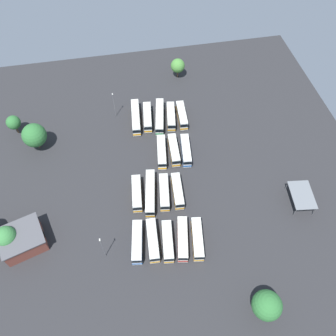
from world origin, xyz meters
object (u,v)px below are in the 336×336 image
tree_east_edge (6,236)px  bus_row1_slot4 (186,150)px  bus_row0_slot4 (182,115)px  bus_row1_slot3 (174,150)px  depot_building (23,240)px  tree_south_edge (178,66)px  bus_row0_slot2 (160,116)px  bus_row3_slot1 (153,240)px  bus_row3_slot2 (168,241)px  tree_north_edge (34,135)px  bus_row1_slot2 (162,152)px  bus_row2_slot2 (164,192)px  tree_west_edge (267,305)px  bus_row0_slot0 (136,117)px  bus_row3_slot0 (137,242)px  lamp_post_mid_lot (114,104)px  bus_row2_slot0 (137,193)px  bus_row0_slot3 (171,116)px  bus_row2_slot1 (150,193)px  tree_northwest (13,123)px  bus_row2_slot3 (177,191)px  bus_row3_slot3 (183,239)px  maintenance_shelter (302,195)px  bus_row0_slot1 (148,117)px  lamp_post_far_corner (103,247)px  bus_row3_slot4 (197,239)px

tree_east_edge → bus_row1_slot4: bearing=112.3°
bus_row0_slot4 → bus_row1_slot3: bearing=-21.4°
depot_building → tree_south_edge: size_ratio=1.72×
bus_row0_slot2 → bus_row3_slot1: size_ratio=1.26×
bus_row3_slot2 → tree_north_edge: tree_north_edge is taller
bus_row1_slot2 → bus_row3_slot2: 29.08m
bus_row2_slot2 → tree_west_edge: tree_west_edge is taller
bus_row0_slot0 → bus_row3_slot0: (43.55, -5.42, -0.00)m
bus_row0_slot2 → tree_east_edge: 57.72m
lamp_post_mid_lot → tree_north_edge: (9.17, -24.81, 0.27)m
bus_row2_slot0 → bus_row3_slot0: 14.44m
bus_row0_slot0 → bus_row0_slot3: bearing=80.8°
bus_row1_slot4 → bus_row2_slot1: same height
bus_row0_slot4 → bus_row1_slot4: bearing=-7.3°
bus_row2_slot0 → tree_northwest: bearing=-132.2°
bus_row1_slot3 → bus_row2_slot3: same height
bus_row1_slot3 → depot_building: bearing=-63.2°
bus_row1_slot3 → bus_row1_slot4: same height
tree_north_edge → lamp_post_mid_lot: bearing=110.3°
bus_row1_slot4 → bus_row3_slot3: bearing=-14.1°
bus_row2_slot3 → bus_row3_slot2: 15.30m
bus_row2_slot1 → depot_building: bearing=-76.5°
maintenance_shelter → tree_east_edge: size_ratio=1.34×
lamp_post_mid_lot → tree_north_edge: size_ratio=1.05×
bus_row0_slot1 → tree_west_edge: (64.21, 16.61, 3.27)m
tree_northwest → tree_east_edge: tree_east_edge is taller
bus_row2_slot3 → lamp_post_far_corner: (14.36, -21.42, 3.31)m
bus_row2_slot1 → bus_row3_slot4: 18.58m
bus_row2_slot2 → bus_row3_slot2: size_ratio=1.03×
bus_row2_slot0 → tree_north_edge: bearing=-130.8°
bus_row1_slot3 → bus_row2_slot0: bearing=-44.6°
lamp_post_mid_lot → bus_row2_slot3: bearing=22.2°
tree_east_edge → bus_row3_slot2: bearing=79.2°
bus_row0_slot1 → lamp_post_far_corner: (44.15, -17.54, 3.31)m
bus_row3_slot3 → depot_building: bearing=-100.0°
bus_row3_slot2 → bus_row3_slot3: (0.04, 3.85, 0.00)m
bus_row2_slot0 → tree_northwest: size_ratio=1.55×
bus_row0_slot0 → maintenance_shelter: size_ratio=1.43×
bus_row0_slot1 → bus_row3_slot0: size_ratio=1.02×
bus_row0_slot4 → tree_north_edge: tree_north_edge is taller
tree_east_edge → bus_row3_slot0: bearing=78.9°
bus_row2_slot0 → bus_row2_slot2: bearing=82.1°
bus_row2_slot1 → tree_northwest: tree_northwest is taller
bus_row1_slot3 → bus_row2_slot2: size_ratio=0.98×
bus_row3_slot2 → bus_row0_slot0: bearing=-177.2°
bus_row1_slot4 → bus_row2_slot1: (12.95, -12.97, 0.00)m
bus_row3_slot2 → lamp_post_far_corner: (0.07, -15.94, 3.31)m
maintenance_shelter → tree_west_edge: tree_west_edge is taller
bus_row0_slot1 → bus_row1_slot4: (16.00, 9.31, -0.00)m
bus_row0_slot0 → tree_west_edge: size_ratio=1.63×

